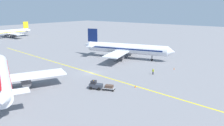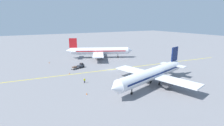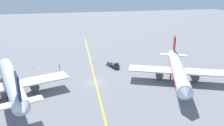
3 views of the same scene
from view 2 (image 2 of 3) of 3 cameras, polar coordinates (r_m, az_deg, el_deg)
ground_plane at (r=71.66m, az=-0.46°, el=-2.18°), size 400.00×400.00×0.00m
apron_yellow_centreline at (r=71.66m, az=-0.46°, el=-2.17°), size 10.55×119.60×0.01m
airplane_at_gate at (r=93.37m, az=-4.20°, el=3.92°), size 27.65×33.58×10.60m
airplane_adjacent_stand at (r=55.25m, az=13.16°, el=-3.47°), size 28.35×34.93×10.60m
baggage_tug_dark at (r=75.48m, az=-10.15°, el=-0.85°), size 2.64×3.35×2.11m
baggage_cart_trailing at (r=73.48m, az=-12.08°, el=-1.47°), size 2.29×2.94×1.24m
ground_crew_worker at (r=57.16m, az=-8.96°, el=-5.63°), size 0.29×0.57×1.68m
traffic_cone_near_nose at (r=67.82m, az=-13.80°, el=-3.29°), size 0.32×0.32×0.55m
traffic_cone_mid_apron at (r=48.90m, az=-8.26°, el=-9.86°), size 0.32×0.32×0.55m
traffic_cone_by_wingtip at (r=87.55m, az=-19.78°, el=0.15°), size 0.32×0.32×0.55m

